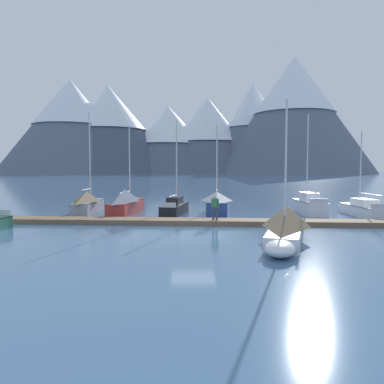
# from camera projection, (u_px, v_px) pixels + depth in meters

# --- Properties ---
(ground_plane) EXTENTS (700.00, 700.00, 0.00)m
(ground_plane) POSITION_uv_depth(u_px,v_px,m) (193.00, 234.00, 20.80)
(ground_plane) COLOR #426689
(mountain_west_summit) EXTENTS (85.75, 85.75, 56.20)m
(mountain_west_summit) POSITION_uv_depth(u_px,v_px,m) (71.00, 124.00, 220.81)
(mountain_west_summit) COLOR slate
(mountain_west_summit) RESTS_ON ground
(mountain_central_massif) EXTENTS (87.44, 87.44, 53.99)m
(mountain_central_massif) POSITION_uv_depth(u_px,v_px,m) (108.00, 127.00, 227.74)
(mountain_central_massif) COLOR #424C60
(mountain_central_massif) RESTS_ON ground
(mountain_shoulder_ridge) EXTENTS (76.86, 76.86, 42.60)m
(mountain_shoulder_ridge) POSITION_uv_depth(u_px,v_px,m) (168.00, 137.00, 234.37)
(mountain_shoulder_ridge) COLOR #4C566B
(mountain_shoulder_ridge) RESTS_ON ground
(mountain_east_summit) EXTENTS (74.62, 74.62, 47.83)m
(mountain_east_summit) POSITION_uv_depth(u_px,v_px,m) (208.00, 133.00, 235.44)
(mountain_east_summit) COLOR #4C566B
(mountain_east_summit) RESTS_ON ground
(mountain_rear_spur) EXTENTS (65.58, 65.58, 56.44)m
(mountain_rear_spur) POSITION_uv_depth(u_px,v_px,m) (253.00, 126.00, 231.90)
(mountain_rear_spur) COLOR slate
(mountain_rear_spur) RESTS_ON ground
(mountain_north_horn) EXTENTS (93.06, 93.06, 68.47)m
(mountain_north_horn) POSITION_uv_depth(u_px,v_px,m) (294.00, 112.00, 217.11)
(mountain_north_horn) COLOR slate
(mountain_north_horn) RESTS_ON ground
(dock) EXTENTS (29.34, 4.06, 0.30)m
(dock) POSITION_uv_depth(u_px,v_px,m) (192.00, 221.00, 24.78)
(dock) COLOR brown
(dock) RESTS_ON ground
(sailboat_second_berth) EXTENTS (1.66, 6.25, 8.38)m
(sailboat_second_berth) POSITION_uv_depth(u_px,v_px,m) (89.00, 202.00, 30.65)
(sailboat_second_berth) COLOR #93939E
(sailboat_second_berth) RESTS_ON ground
(sailboat_mid_dock_port) EXTENTS (2.37, 7.82, 7.27)m
(sailboat_mid_dock_port) POSITION_uv_depth(u_px,v_px,m) (127.00, 202.00, 30.62)
(sailboat_mid_dock_port) COLOR #B2332D
(sailboat_mid_dock_port) RESTS_ON ground
(sailboat_mid_dock_starboard) EXTENTS (2.42, 6.00, 7.67)m
(sailboat_mid_dock_starboard) POSITION_uv_depth(u_px,v_px,m) (176.00, 207.00, 30.29)
(sailboat_mid_dock_starboard) COLOR black
(sailboat_mid_dock_starboard) RESTS_ON ground
(sailboat_far_berth) EXTENTS (2.14, 5.96, 7.30)m
(sailboat_far_berth) POSITION_uv_depth(u_px,v_px,m) (217.00, 203.00, 30.53)
(sailboat_far_berth) COLOR navy
(sailboat_far_berth) RESTS_ON ground
(sailboat_outer_slip) EXTENTS (3.81, 7.56, 7.07)m
(sailboat_outer_slip) POSITION_uv_depth(u_px,v_px,m) (285.00, 225.00, 18.71)
(sailboat_outer_slip) COLOR white
(sailboat_outer_slip) RESTS_ON ground
(sailboat_end_of_dock) EXTENTS (1.64, 5.62, 8.16)m
(sailboat_end_of_dock) POSITION_uv_depth(u_px,v_px,m) (308.00, 205.00, 30.35)
(sailboat_end_of_dock) COLOR silver
(sailboat_end_of_dock) RESTS_ON ground
(sailboat_last_slip) EXTENTS (2.12, 6.22, 6.63)m
(sailboat_last_slip) POSITION_uv_depth(u_px,v_px,m) (361.00, 208.00, 29.24)
(sailboat_last_slip) COLOR silver
(sailboat_last_slip) RESTS_ON ground
(person_on_dock) EXTENTS (0.49, 0.40, 1.69)m
(person_on_dock) POSITION_uv_depth(u_px,v_px,m) (215.00, 206.00, 24.24)
(person_on_dock) COLOR #384256
(person_on_dock) RESTS_ON dock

